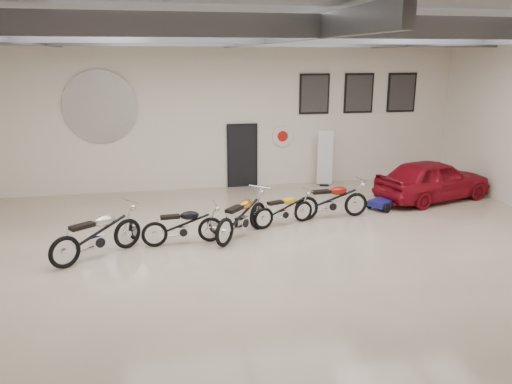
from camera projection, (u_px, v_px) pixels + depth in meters
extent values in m
cube|color=beige|center=(267.00, 252.00, 11.47)|extent=(16.00, 12.00, 0.01)
cube|color=gray|center=(268.00, 23.00, 10.15)|extent=(16.00, 12.00, 0.01)
cube|color=white|center=(227.00, 114.00, 16.48)|extent=(16.00, 0.02, 5.00)
cube|color=black|center=(242.00, 156.00, 16.91)|extent=(0.92, 0.08, 2.10)
imported|color=maroon|center=(433.00, 180.00, 15.43)|extent=(2.47, 4.07, 1.30)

